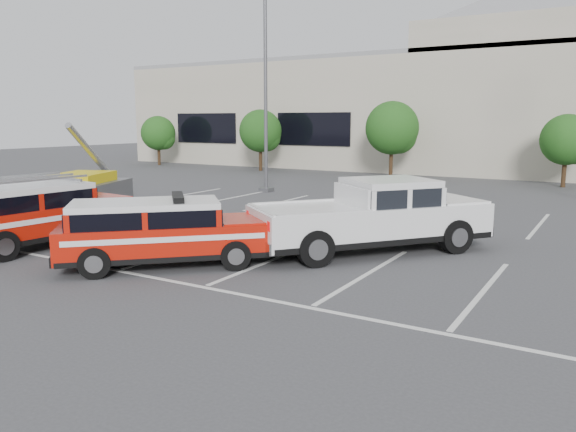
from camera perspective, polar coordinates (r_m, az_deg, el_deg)
name	(u,v)px	position (r m, az deg, el deg)	size (l,w,h in m)	color
ground	(272,260)	(14.89, -1.61, -4.51)	(120.00, 120.00, 0.00)	#3C3C3F
stall_markings	(345,231)	(18.74, 5.79, -1.56)	(23.00, 15.00, 0.01)	silver
convention_building	(508,105)	(44.69, 21.48, 10.43)	(60.00, 16.99, 13.20)	beige
tree_far_left	(159,134)	(47.32, -12.93, 8.09)	(2.77, 2.77, 3.99)	#3F2B19
tree_left	(262,132)	(41.05, -2.68, 8.48)	(3.07, 3.07, 4.42)	#3F2B19
tree_mid_left	(394,130)	(36.49, 10.68, 8.60)	(3.37, 3.37, 4.85)	#3F2B19
tree_mid_right	(568,142)	(34.33, 26.60, 6.78)	(2.77, 2.77, 3.99)	#3F2B19
light_pole_left	(266,89)	(28.89, -2.29, 12.75)	(0.90, 0.60, 10.24)	#59595E
fire_chief_suv	(162,237)	(14.53, -12.70, -2.09)	(5.03, 4.93, 1.82)	#AD1508
white_pickup	(372,223)	(15.92, 8.56, -0.70)	(5.91, 6.58, 2.03)	silver
ladder_suv	(38,218)	(17.92, -24.04, -0.23)	(2.53, 5.39, 2.06)	#AD1508
utility_rig	(80,195)	(23.96, -20.39, 2.05)	(3.73, 4.95, 3.58)	#59595E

